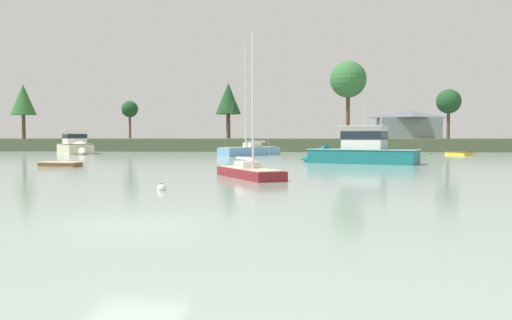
{
  "coord_description": "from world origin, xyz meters",
  "views": [
    {
      "loc": [
        4.24,
        -13.26,
        2.34
      ],
      "look_at": [
        1.12,
        27.07,
        0.51
      ],
      "focal_mm": 36.16,
      "sensor_mm": 36.0,
      "label": 1
    }
  ],
  "objects_px": {
    "dinghy_wood": "(60,165)",
    "mooring_buoy_green": "(430,155)",
    "sailboat_skyblue": "(250,153)",
    "mooring_buoy_white": "(161,189)",
    "cruiser_teal": "(353,154)",
    "dinghy_yellow": "(459,154)",
    "cruiser_cream": "(76,148)",
    "sailboat_maroon": "(249,175)"
  },
  "relations": [
    {
      "from": "mooring_buoy_green",
      "to": "mooring_buoy_white",
      "type": "bearing_deg",
      "value": -117.04
    },
    {
      "from": "dinghy_yellow",
      "to": "mooring_buoy_white",
      "type": "xyz_separation_m",
      "value": [
        -26.49,
        -45.06,
        -0.08
      ]
    },
    {
      "from": "sailboat_skyblue",
      "to": "cruiser_cream",
      "type": "xyz_separation_m",
      "value": [
        -24.41,
        4.54,
        0.45
      ]
    },
    {
      "from": "dinghy_wood",
      "to": "sailboat_maroon",
      "type": "bearing_deg",
      "value": -32.16
    },
    {
      "from": "sailboat_skyblue",
      "to": "cruiser_cream",
      "type": "relative_size",
      "value": 1.39
    },
    {
      "from": "sailboat_skyblue",
      "to": "mooring_buoy_green",
      "type": "height_order",
      "value": "sailboat_skyblue"
    },
    {
      "from": "sailboat_skyblue",
      "to": "sailboat_maroon",
      "type": "bearing_deg",
      "value": -84.94
    },
    {
      "from": "sailboat_skyblue",
      "to": "sailboat_maroon",
      "type": "height_order",
      "value": "sailboat_skyblue"
    },
    {
      "from": "mooring_buoy_green",
      "to": "dinghy_wood",
      "type": "bearing_deg",
      "value": -141.98
    },
    {
      "from": "cruiser_cream",
      "to": "mooring_buoy_white",
      "type": "bearing_deg",
      "value": -62.46
    },
    {
      "from": "dinghy_wood",
      "to": "cruiser_cream",
      "type": "distance_m",
      "value": 31.75
    },
    {
      "from": "sailboat_maroon",
      "to": "mooring_buoy_white",
      "type": "bearing_deg",
      "value": -114.42
    },
    {
      "from": "sailboat_skyblue",
      "to": "mooring_buoy_white",
      "type": "distance_m",
      "value": 42.02
    },
    {
      "from": "dinghy_yellow",
      "to": "mooring_buoy_white",
      "type": "distance_m",
      "value": 52.28
    },
    {
      "from": "cruiser_cream",
      "to": "sailboat_maroon",
      "type": "relative_size",
      "value": 1.24
    },
    {
      "from": "sailboat_skyblue",
      "to": "sailboat_maroon",
      "type": "xyz_separation_m",
      "value": [
        3.09,
        -34.92,
        -0.12
      ]
    },
    {
      "from": "cruiser_teal",
      "to": "dinghy_yellow",
      "type": "height_order",
      "value": "cruiser_teal"
    },
    {
      "from": "sailboat_skyblue",
      "to": "cruiser_cream",
      "type": "height_order",
      "value": "sailboat_skyblue"
    },
    {
      "from": "cruiser_teal",
      "to": "dinghy_wood",
      "type": "height_order",
      "value": "cruiser_teal"
    },
    {
      "from": "cruiser_teal",
      "to": "sailboat_skyblue",
      "type": "relative_size",
      "value": 0.74
    },
    {
      "from": "sailboat_maroon",
      "to": "mooring_buoy_white",
      "type": "distance_m",
      "value": 7.79
    },
    {
      "from": "sailboat_skyblue",
      "to": "dinghy_yellow",
      "type": "distance_m",
      "value": 26.54
    },
    {
      "from": "cruiser_teal",
      "to": "mooring_buoy_green",
      "type": "relative_size",
      "value": 26.9
    },
    {
      "from": "mooring_buoy_white",
      "to": "dinghy_wood",
      "type": "bearing_deg",
      "value": 126.48
    },
    {
      "from": "cruiser_teal",
      "to": "sailboat_maroon",
      "type": "relative_size",
      "value": 1.28
    },
    {
      "from": "cruiser_teal",
      "to": "cruiser_cream",
      "type": "height_order",
      "value": "cruiser_teal"
    },
    {
      "from": "dinghy_yellow",
      "to": "dinghy_wood",
      "type": "xyz_separation_m",
      "value": [
        -39.09,
        -28.02,
        -0.03
      ]
    },
    {
      "from": "dinghy_wood",
      "to": "sailboat_maroon",
      "type": "xyz_separation_m",
      "value": [
        15.82,
        -9.95,
        0.06
      ]
    },
    {
      "from": "mooring_buoy_white",
      "to": "mooring_buoy_green",
      "type": "bearing_deg",
      "value": 62.96
    },
    {
      "from": "dinghy_wood",
      "to": "mooring_buoy_green",
      "type": "bearing_deg",
      "value": 38.02
    },
    {
      "from": "dinghy_yellow",
      "to": "cruiser_cream",
      "type": "height_order",
      "value": "cruiser_cream"
    },
    {
      "from": "cruiser_cream",
      "to": "mooring_buoy_green",
      "type": "height_order",
      "value": "cruiser_cream"
    },
    {
      "from": "sailboat_maroon",
      "to": "mooring_buoy_white",
      "type": "height_order",
      "value": "sailboat_maroon"
    },
    {
      "from": "dinghy_yellow",
      "to": "cruiser_cream",
      "type": "xyz_separation_m",
      "value": [
        -50.78,
        1.49,
        0.6
      ]
    },
    {
      "from": "cruiser_cream",
      "to": "sailboat_skyblue",
      "type": "bearing_deg",
      "value": -10.55
    },
    {
      "from": "dinghy_wood",
      "to": "dinghy_yellow",
      "type": "bearing_deg",
      "value": 35.64
    },
    {
      "from": "mooring_buoy_green",
      "to": "mooring_buoy_white",
      "type": "distance_m",
      "value": 50.24
    },
    {
      "from": "mooring_buoy_white",
      "to": "dinghy_yellow",
      "type": "bearing_deg",
      "value": 59.55
    },
    {
      "from": "sailboat_skyblue",
      "to": "mooring_buoy_white",
      "type": "xyz_separation_m",
      "value": [
        -0.13,
        -42.02,
        -0.24
      ]
    },
    {
      "from": "sailboat_skyblue",
      "to": "sailboat_maroon",
      "type": "relative_size",
      "value": 1.72
    },
    {
      "from": "cruiser_cream",
      "to": "sailboat_maroon",
      "type": "bearing_deg",
      "value": -55.13
    },
    {
      "from": "sailboat_skyblue",
      "to": "cruiser_cream",
      "type": "distance_m",
      "value": 24.83
    }
  ]
}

